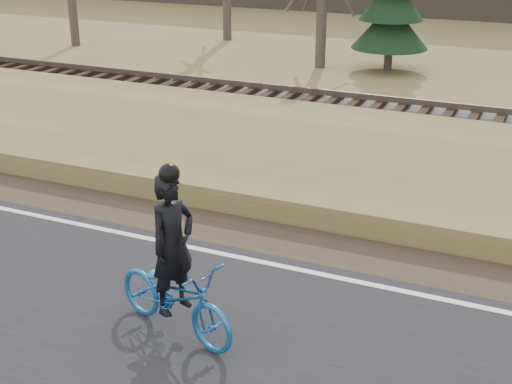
% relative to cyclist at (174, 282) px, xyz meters
% --- Properties ---
extents(ground, '(120.00, 120.00, 0.00)m').
position_rel_cyclist_xyz_m(ground, '(1.63, 2.05, -0.80)').
color(ground, olive).
rests_on(ground, ground).
extents(edge_line, '(120.00, 0.12, 0.01)m').
position_rel_cyclist_xyz_m(edge_line, '(1.63, 2.25, -0.73)').
color(edge_line, silver).
rests_on(edge_line, road).
extents(shoulder, '(120.00, 1.60, 0.04)m').
position_rel_cyclist_xyz_m(shoulder, '(1.63, 3.25, -0.78)').
color(shoulder, '#473A2B').
rests_on(shoulder, ground).
extents(embankment, '(120.00, 5.00, 0.44)m').
position_rel_cyclist_xyz_m(embankment, '(1.63, 6.25, -0.58)').
color(embankment, olive).
rests_on(embankment, ground).
extents(ballast, '(120.00, 3.00, 0.45)m').
position_rel_cyclist_xyz_m(ballast, '(1.63, 10.05, -0.57)').
color(ballast, slate).
rests_on(ballast, ground).
extents(railroad, '(120.00, 2.40, 0.29)m').
position_rel_cyclist_xyz_m(railroad, '(1.63, 10.05, -0.27)').
color(railroad, black).
rests_on(railroad, ballast).
extents(cyclist, '(2.13, 1.26, 2.34)m').
position_rel_cyclist_xyz_m(cyclist, '(0.00, 0.00, 0.00)').
color(cyclist, '#175DA1').
rests_on(cyclist, road).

